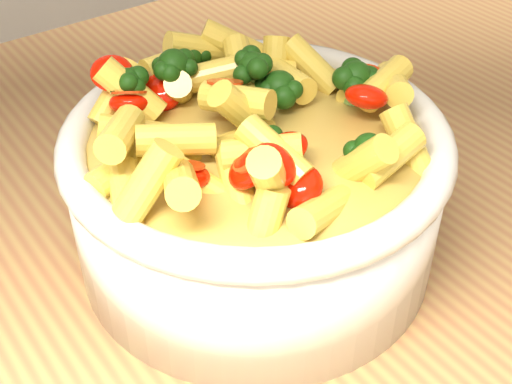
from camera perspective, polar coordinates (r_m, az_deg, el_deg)
table at (r=0.68m, az=2.35°, el=-6.01°), size 1.20×0.80×0.90m
serving_bowl at (r=0.51m, az=0.00°, el=0.13°), size 0.27×0.27×0.12m
pasta_salad at (r=0.47m, az=0.00°, el=7.00°), size 0.21×0.21×0.05m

